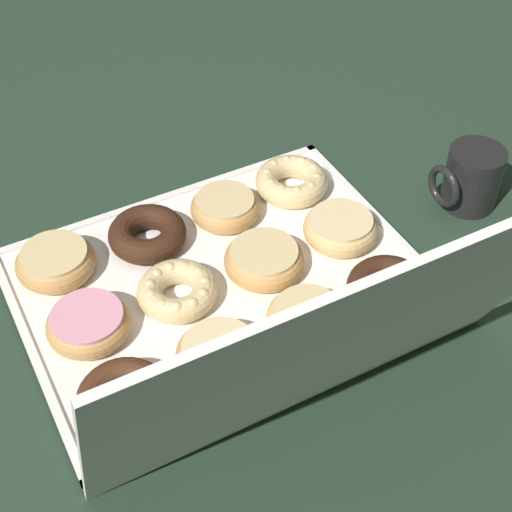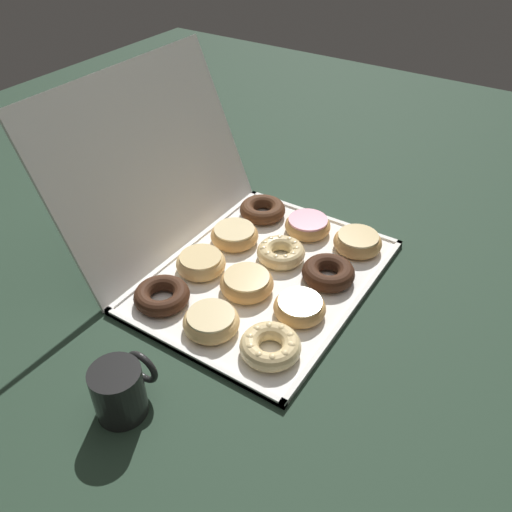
{
  "view_description": "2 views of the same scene",
  "coord_description": "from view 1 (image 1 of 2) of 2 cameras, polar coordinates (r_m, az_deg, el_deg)",
  "views": [
    {
      "loc": [
        0.31,
        0.68,
        0.81
      ],
      "look_at": [
        -0.06,
        0.0,
        0.04
      ],
      "focal_mm": 53.6,
      "sensor_mm": 36.0,
      "label": 1
    },
    {
      "loc": [
        -0.77,
        -0.48,
        0.77
      ],
      "look_at": [
        0.01,
        0.03,
        0.05
      ],
      "focal_mm": 36.98,
      "sensor_mm": 36.0,
      "label": 2
    }
  ],
  "objects": [
    {
      "name": "ground_plane",
      "position": [
        1.1,
        -2.57,
        -2.38
      ],
      "size": [
        3.0,
        3.0,
        0.0
      ],
      "primitive_type": "plane",
      "color": "#233828"
    },
    {
      "name": "donut_box",
      "position": [
        1.1,
        -2.58,
        -2.19
      ],
      "size": [
        0.56,
        0.43,
        0.01
      ],
      "color": "white",
      "rests_on": "ground"
    },
    {
      "name": "box_lid_open",
      "position": [
        0.78,
        6.95,
        -6.66
      ],
      "size": [
        0.56,
        0.17,
        0.41
      ],
      "primitive_type": "cube",
      "rotation": [
        1.18,
        0.0,
        0.0
      ],
      "color": "white",
      "rests_on": "ground"
    },
    {
      "name": "cruller_donut_0",
      "position": [
        1.24,
        2.67,
        5.63
      ],
      "size": [
        0.12,
        0.12,
        0.04
      ],
      "color": "#EACC8C",
      "rests_on": "donut_box"
    },
    {
      "name": "glazed_ring_donut_1",
      "position": [
        1.19,
        -2.33,
        3.67
      ],
      "size": [
        0.11,
        0.11,
        0.04
      ],
      "color": "tan",
      "rests_on": "donut_box"
    },
    {
      "name": "chocolate_cake_ring_donut_2",
      "position": [
        1.15,
        -8.11,
        1.63
      ],
      "size": [
        0.12,
        0.12,
        0.04
      ],
      "color": "#381E11",
      "rests_on": "donut_box"
    },
    {
      "name": "glazed_ring_donut_3",
      "position": [
        1.13,
        -14.74,
        -0.41
      ],
      "size": [
        0.12,
        0.12,
        0.04
      ],
      "color": "tan",
      "rests_on": "donut_box"
    },
    {
      "name": "glazed_ring_donut_4",
      "position": [
        1.15,
        6.46,
        1.95
      ],
      "size": [
        0.11,
        0.11,
        0.04
      ],
      "color": "#E5B770",
      "rests_on": "donut_box"
    },
    {
      "name": "glazed_ring_donut_5",
      "position": [
        1.1,
        0.61,
        -0.27
      ],
      "size": [
        0.12,
        0.12,
        0.04
      ],
      "color": "tan",
      "rests_on": "donut_box"
    },
    {
      "name": "cruller_donut_6",
      "position": [
        1.06,
        -5.85,
        -2.65
      ],
      "size": [
        0.11,
        0.11,
        0.04
      ],
      "color": "#EACC8C",
      "rests_on": "donut_box"
    },
    {
      "name": "pink_frosted_donut_7",
      "position": [
        1.05,
        -12.44,
        -4.87
      ],
      "size": [
        0.11,
        0.11,
        0.04
      ],
      "color": "tan",
      "rests_on": "donut_box"
    },
    {
      "name": "chocolate_cake_ring_donut_8",
      "position": [
        1.08,
        9.87,
        -2.38
      ],
      "size": [
        0.12,
        0.12,
        0.04
      ],
      "color": "#381E11",
      "rests_on": "donut_box"
    },
    {
      "name": "glazed_ring_donut_9",
      "position": [
        1.03,
        3.88,
        -4.7
      ],
      "size": [
        0.11,
        0.11,
        0.04
      ],
      "color": "#E5B770",
      "rests_on": "donut_box"
    },
    {
      "name": "glazed_ring_donut_10",
      "position": [
        0.99,
        -2.71,
        -7.36
      ],
      "size": [
        0.12,
        0.12,
        0.04
      ],
      "color": "tan",
      "rests_on": "donut_box"
    },
    {
      "name": "chocolate_cake_ring_donut_11",
      "position": [
        0.96,
        -9.81,
        -10.42
      ],
      "size": [
        0.12,
        0.12,
        0.04
      ],
      "color": "#472816",
      "rests_on": "donut_box"
    },
    {
      "name": "coffee_mug",
      "position": [
        1.25,
        15.75,
        5.68
      ],
      "size": [
        0.11,
        0.09,
        0.1
      ],
      "color": "black",
      "rests_on": "ground"
    }
  ]
}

